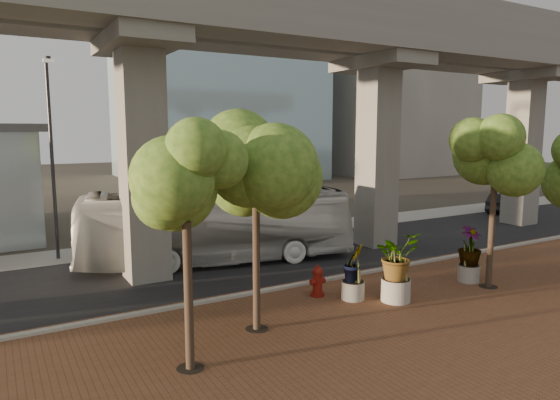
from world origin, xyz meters
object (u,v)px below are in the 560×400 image
fire_hydrant (318,281)px  planter_front (397,259)px  transit_bus (218,226)px  parked_car (502,203)px

fire_hydrant → planter_front: 2.91m
transit_bus → planter_front: bearing=-145.3°
transit_bus → parked_car: bearing=-71.2°
parked_car → planter_front: (-20.35, -10.59, 0.88)m
transit_bus → fire_hydrant: 6.39m
fire_hydrant → planter_front: planter_front is taller
fire_hydrant → parked_car: bearing=21.4°
parked_car → fire_hydrant: 24.04m
parked_car → fire_hydrant: bearing=86.7°
parked_car → planter_front: 22.96m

